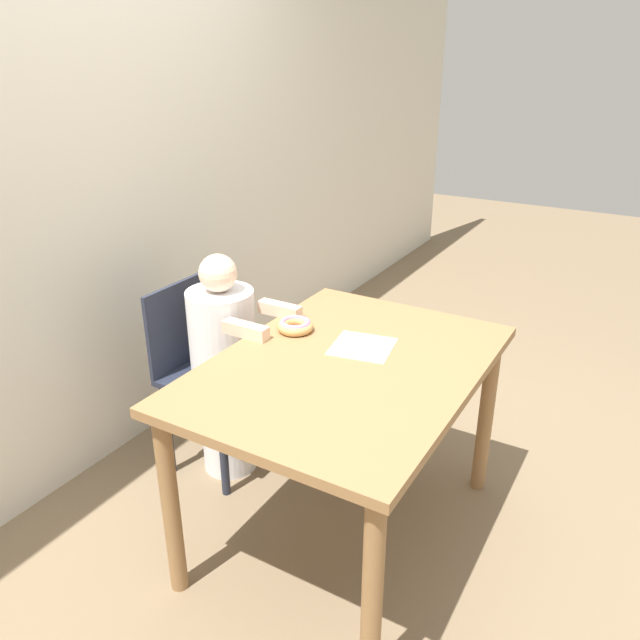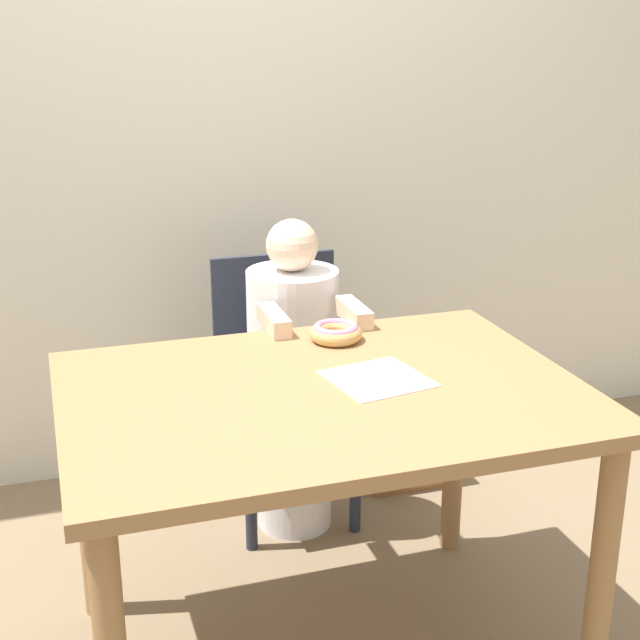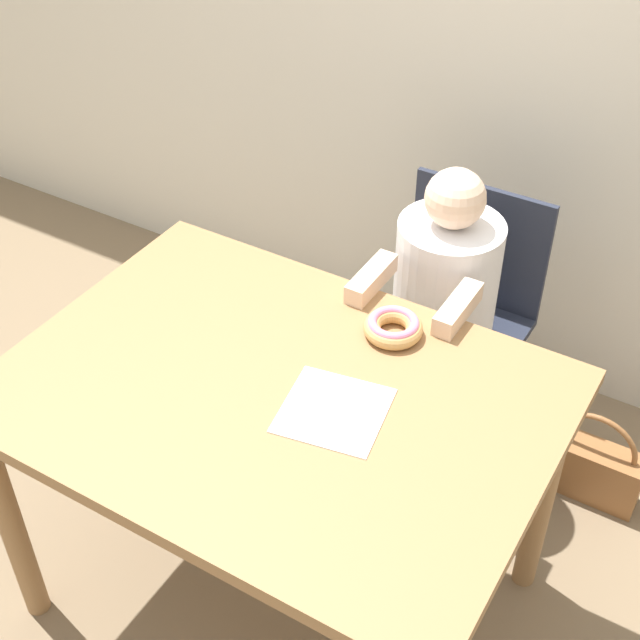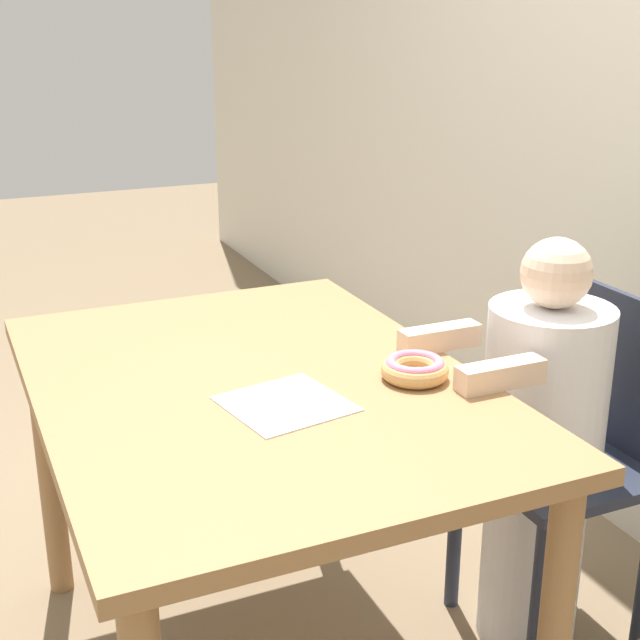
{
  "view_description": "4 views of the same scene",
  "coord_description": "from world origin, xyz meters",
  "px_view_note": "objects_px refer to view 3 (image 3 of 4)",
  "views": [
    {
      "loc": [
        -1.7,
        -0.88,
        1.74
      ],
      "look_at": [
        0.03,
        0.13,
        0.86
      ],
      "focal_mm": 35.0,
      "sensor_mm": 36.0,
      "label": 1
    },
    {
      "loc": [
        -0.58,
        -1.79,
        1.54
      ],
      "look_at": [
        0.03,
        0.13,
        0.86
      ],
      "focal_mm": 50.0,
      "sensor_mm": 36.0,
      "label": 2
    },
    {
      "loc": [
        0.79,
        -1.14,
        2.07
      ],
      "look_at": [
        0.03,
        0.13,
        0.86
      ],
      "focal_mm": 50.0,
      "sensor_mm": 36.0,
      "label": 3
    },
    {
      "loc": [
        1.57,
        -0.56,
        1.45
      ],
      "look_at": [
        0.03,
        0.13,
        0.86
      ],
      "focal_mm": 50.0,
      "sensor_mm": 36.0,
      "label": 4
    }
  ],
  "objects_px": {
    "child_figure": "(440,333)",
    "donut": "(393,327)",
    "handbag": "(588,466)",
    "chair": "(454,323)"
  },
  "relations": [
    {
      "from": "child_figure",
      "to": "donut",
      "type": "xyz_separation_m",
      "value": [
        0.02,
        -0.35,
        0.28
      ]
    },
    {
      "from": "child_figure",
      "to": "handbag",
      "type": "bearing_deg",
      "value": 13.59
    },
    {
      "from": "chair",
      "to": "handbag",
      "type": "distance_m",
      "value": 0.58
    },
    {
      "from": "donut",
      "to": "child_figure",
      "type": "bearing_deg",
      "value": 92.83
    },
    {
      "from": "handbag",
      "to": "child_figure",
      "type": "bearing_deg",
      "value": -166.41
    },
    {
      "from": "child_figure",
      "to": "handbag",
      "type": "height_order",
      "value": "child_figure"
    },
    {
      "from": "chair",
      "to": "child_figure",
      "type": "relative_size",
      "value": 0.84
    },
    {
      "from": "donut",
      "to": "handbag",
      "type": "distance_m",
      "value": 0.92
    },
    {
      "from": "chair",
      "to": "child_figure",
      "type": "xyz_separation_m",
      "value": [
        -0.0,
        -0.1,
        0.04
      ]
    },
    {
      "from": "chair",
      "to": "handbag",
      "type": "height_order",
      "value": "chair"
    }
  ]
}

